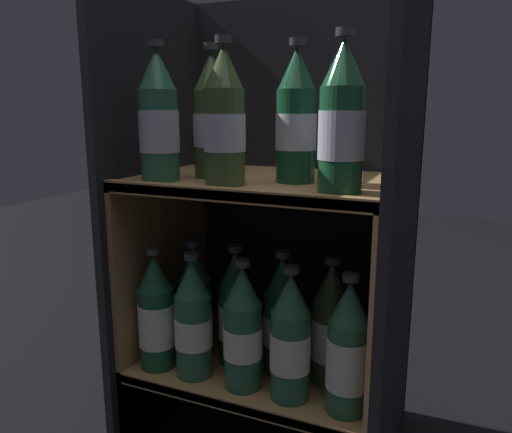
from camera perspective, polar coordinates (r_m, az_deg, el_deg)
name	(u,v)px	position (r m, az deg, el deg)	size (l,w,h in m)	color
fridge_back_wall	(297,211)	(1.28, 4.71, 0.65)	(0.59, 0.02, 1.03)	black
fridge_side_left	(157,217)	(1.23, -11.22, -0.06)	(0.02, 0.43, 1.03)	black
fridge_side_right	(401,242)	(1.02, 16.23, -2.80)	(0.02, 0.43, 1.03)	black
shelf_lower	(264,376)	(1.21, 0.95, -17.72)	(0.55, 0.39, 0.21)	#9E7547
shelf_upper	(265,263)	(1.11, 1.08, -5.32)	(0.55, 0.39, 0.63)	#9E7547
bottle_upper_front_0	(159,120)	(1.04, -11.06, 10.74)	(0.08, 0.08, 0.28)	#285B42
bottle_upper_front_1	(224,121)	(0.96, -3.64, 10.89)	(0.08, 0.08, 0.28)	#384C28
bottle_upper_front_2	(342,122)	(0.88, 9.77, 10.55)	(0.08, 0.08, 0.28)	#194C2D
bottle_upper_back_0	(212,119)	(1.07, -5.03, 11.02)	(0.08, 0.08, 0.28)	#384C28
bottle_upper_back_1	(296,120)	(1.00, 4.61, 10.92)	(0.08, 0.08, 0.28)	#144228
bottle_lower_front_0	(156,315)	(1.14, -11.32, -11.00)	(0.08, 0.08, 0.28)	#194C2D
bottle_lower_front_1	(193,321)	(1.10, -7.19, -11.80)	(0.08, 0.08, 0.28)	#285B42
bottle_lower_front_2	(243,331)	(1.05, -1.48, -12.95)	(0.08, 0.08, 0.28)	#285B42
bottle_lower_front_3	(290,341)	(1.01, 3.94, -13.96)	(0.08, 0.08, 0.28)	#285B42
bottle_lower_front_4	(348,352)	(0.98, 10.44, -15.03)	(0.08, 0.08, 0.28)	#285B42
bottle_lower_back_0	(195,304)	(1.19, -6.98, -9.89)	(0.08, 0.08, 0.28)	#285B42
bottle_lower_back_1	(236,311)	(1.14, -2.30, -10.75)	(0.08, 0.08, 0.28)	#194C2D
bottle_lower_back_2	(282,319)	(1.10, 2.96, -11.59)	(0.08, 0.08, 0.28)	#194C2D
bottle_lower_back_3	(331,328)	(1.07, 8.52, -12.50)	(0.08, 0.08, 0.28)	#384C28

